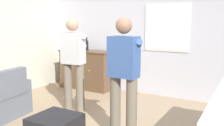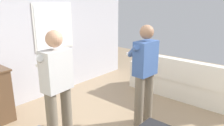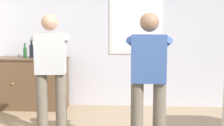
{
  "view_description": "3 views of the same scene",
  "coord_description": "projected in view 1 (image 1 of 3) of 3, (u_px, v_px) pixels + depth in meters",
  "views": [
    {
      "loc": [
        2.01,
        -2.6,
        1.61
      ],
      "look_at": [
        0.19,
        0.62,
        1.01
      ],
      "focal_mm": 40.0,
      "sensor_mm": 36.0,
      "label": 1
    },
    {
      "loc": [
        -2.35,
        -1.42,
        2.04
      ],
      "look_at": [
        0.11,
        0.69,
        1.1
      ],
      "focal_mm": 35.0,
      "sensor_mm": 36.0,
      "label": 2
    },
    {
      "loc": [
        0.31,
        -3.22,
        1.55
      ],
      "look_at": [
        0.08,
        0.57,
        1.07
      ],
      "focal_mm": 50.0,
      "sensor_mm": 36.0,
      "label": 3
    }
  ],
  "objects": [
    {
      "name": "wall_back_with_window",
      "position": [
        150.0,
        32.0,
        5.53
      ],
      "size": [
        5.2,
        0.15,
        2.8
      ],
      "color": "silver",
      "rests_on": "ground"
    },
    {
      "name": "armchair",
      "position": [
        1.0,
        101.0,
        4.23
      ],
      "size": [
        0.74,
        0.95,
        0.85
      ],
      "color": "slate",
      "rests_on": "ground"
    },
    {
      "name": "sideboard_cabinet",
      "position": [
        86.0,
        69.0,
        6.1
      ],
      "size": [
        1.33,
        0.49,
        0.94
      ],
      "color": "brown",
      "rests_on": "ground"
    },
    {
      "name": "bottle_wine_green",
      "position": [
        87.0,
        45.0,
        6.04
      ],
      "size": [
        0.08,
        0.08,
        0.32
      ],
      "color": "black",
      "rests_on": "sideboard_cabinet"
    },
    {
      "name": "bottle_liquor_amber",
      "position": [
        82.0,
        46.0,
        6.04
      ],
      "size": [
        0.06,
        0.06,
        0.27
      ],
      "color": "#1E4C23",
      "rests_on": "sideboard_cabinet"
    },
    {
      "name": "person_standing_left",
      "position": [
        74.0,
        60.0,
        4.48
      ],
      "size": [
        0.56,
        0.49,
        1.68
      ],
      "color": "#6B6051",
      "rests_on": "ground"
    },
    {
      "name": "person_standing_right",
      "position": [
        124.0,
        73.0,
        3.38
      ],
      "size": [
        0.56,
        0.49,
        1.68
      ],
      "color": "#6B6051",
      "rests_on": "ground"
    }
  ]
}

